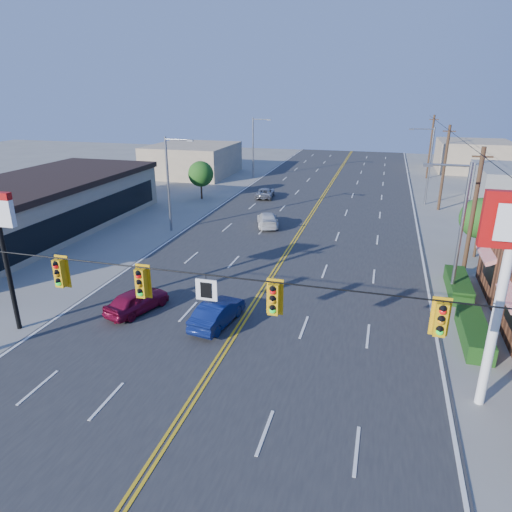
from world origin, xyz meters
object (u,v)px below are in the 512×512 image
(car_silver, at_px, (265,193))
(car_blue, at_px, (217,314))
(kfc_pylon, at_px, (508,260))
(car_magenta, at_px, (137,301))
(car_white, at_px, (267,220))
(signal_span, at_px, (171,301))
(pizza_hut_sign, at_px, (0,233))

(car_silver, bearing_deg, car_blue, 92.49)
(kfc_pylon, bearing_deg, car_blue, 165.65)
(car_blue, bearing_deg, car_magenta, 5.93)
(car_blue, bearing_deg, car_white, -75.76)
(signal_span, relative_size, car_blue, 6.09)
(signal_span, distance_m, pizza_hut_sign, 11.60)
(kfc_pylon, distance_m, car_white, 26.16)
(pizza_hut_sign, height_order, car_white, pizza_hut_sign)
(kfc_pylon, distance_m, pizza_hut_sign, 22.02)
(signal_span, bearing_deg, car_magenta, 128.78)
(pizza_hut_sign, distance_m, car_silver, 32.96)
(pizza_hut_sign, bearing_deg, car_silver, 81.57)
(car_blue, bearing_deg, kfc_pylon, 173.74)
(kfc_pylon, distance_m, car_silver, 36.99)
(kfc_pylon, relative_size, car_blue, 2.13)
(kfc_pylon, bearing_deg, pizza_hut_sign, 180.00)
(kfc_pylon, xyz_separation_m, car_magenta, (-16.98, 3.30, -5.39))
(car_magenta, xyz_separation_m, car_white, (2.84, 18.03, -0.03))
(car_magenta, relative_size, car_blue, 0.96)
(car_white, bearing_deg, signal_span, 79.04)
(car_blue, relative_size, car_silver, 1.01)
(car_blue, height_order, car_silver, car_blue)
(car_white, bearing_deg, pizza_hut_sign, 52.02)
(kfc_pylon, relative_size, car_silver, 2.16)
(car_magenta, bearing_deg, kfc_pylon, -172.36)
(pizza_hut_sign, height_order, car_blue, pizza_hut_sign)
(pizza_hut_sign, relative_size, car_silver, 1.74)
(car_magenta, height_order, car_white, car_magenta)
(signal_span, relative_size, car_magenta, 6.33)
(signal_span, height_order, kfc_pylon, signal_span)
(car_silver, bearing_deg, car_magenta, 83.16)
(car_blue, bearing_deg, signal_span, 106.59)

